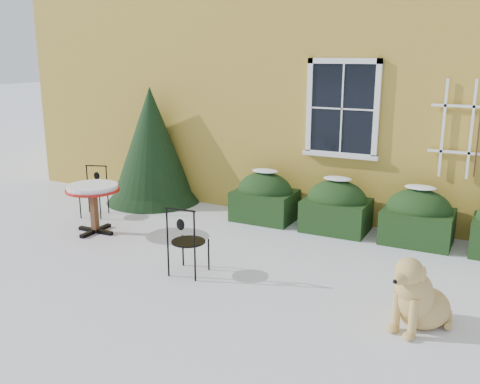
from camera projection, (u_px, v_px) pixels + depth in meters
The scene contains 8 objects.
ground at pixel (206, 274), 7.17m from camera, with size 80.00×80.00×0.00m, color white.
house at pixel (357, 38), 12.39m from camera, with size 12.40×8.40×6.40m.
hedge_row at pixel (376, 212), 8.54m from camera, with size 4.95×0.80×0.91m.
evergreen_shrub at pixel (152, 156), 10.47m from camera, with size 1.86×1.86×2.25m.
bistro_table at pixel (93, 193), 8.64m from camera, with size 0.87×0.87×0.81m.
patio_chair_near at pixel (187, 240), 7.03m from camera, with size 0.46×0.46×0.95m.
patio_chair_far at pixel (94, 191), 9.65m from camera, with size 0.51×0.50×0.90m.
dog at pixel (417, 298), 5.66m from camera, with size 0.75×0.93×0.87m.
Camera 1 is at (3.43, -5.72, 2.87)m, focal length 40.00 mm.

